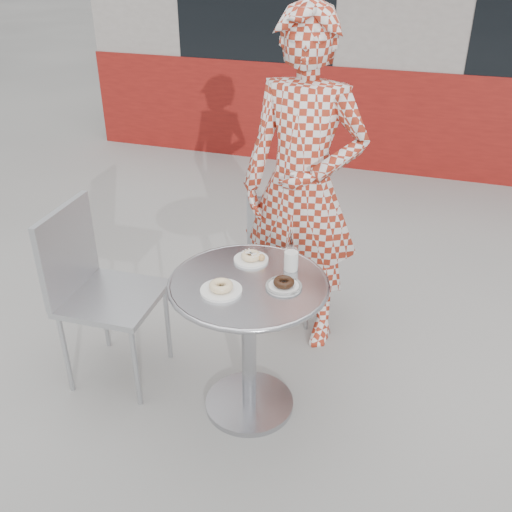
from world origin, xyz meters
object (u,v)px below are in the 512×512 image
(plate_checker, at_px, (284,285))
(chair_far, at_px, (288,275))
(seated_person, at_px, (303,188))
(chair_left, at_px, (115,328))
(plate_far, at_px, (252,257))
(plate_near, at_px, (221,288))
(bistro_table, at_px, (249,315))
(milk_cup, at_px, (291,260))

(plate_checker, bearing_deg, chair_far, 103.73)
(plate_checker, bearing_deg, seated_person, 98.22)
(seated_person, height_order, plate_checker, seated_person)
(chair_left, relative_size, plate_far, 5.80)
(plate_near, bearing_deg, chair_far, 88.04)
(plate_far, bearing_deg, plate_near, -97.15)
(seated_person, bearing_deg, bistro_table, -89.32)
(chair_far, distance_m, plate_checker, 1.03)
(seated_person, xyz_separation_m, plate_checker, (0.10, -0.69, -0.17))
(chair_far, distance_m, milk_cup, 0.92)
(plate_far, height_order, plate_checker, plate_far)
(chair_left, relative_size, plate_near, 5.23)
(chair_far, distance_m, chair_left, 1.11)
(plate_near, height_order, plate_checker, plate_near)
(plate_checker, relative_size, milk_cup, 1.47)
(plate_near, bearing_deg, milk_cup, 49.51)
(chair_left, bearing_deg, seated_person, -52.67)
(plate_far, bearing_deg, bistro_table, -75.31)
(plate_near, xyz_separation_m, milk_cup, (0.24, 0.28, 0.03))
(chair_left, xyz_separation_m, plate_checker, (0.91, -0.01, 0.46))
(chair_left, height_order, milk_cup, chair_left)
(bistro_table, relative_size, chair_far, 0.89)
(plate_near, distance_m, milk_cup, 0.37)
(bistro_table, height_order, plate_checker, plate_checker)
(chair_far, height_order, plate_checker, chair_far)
(seated_person, relative_size, plate_near, 10.08)
(seated_person, bearing_deg, chair_left, -134.16)
(plate_far, bearing_deg, plate_checker, -40.35)
(chair_far, xyz_separation_m, plate_near, (-0.03, -0.99, 0.50))
(milk_cup, bearing_deg, bistro_table, -132.38)
(milk_cup, bearing_deg, plate_far, 173.90)
(chair_far, bearing_deg, plate_near, 88.99)
(chair_far, bearing_deg, milk_cup, 106.72)
(bistro_table, relative_size, seated_person, 0.40)
(plate_far, relative_size, milk_cup, 1.50)
(chair_left, distance_m, plate_checker, 1.02)
(chair_far, height_order, seated_person, seated_person)
(seated_person, distance_m, milk_cup, 0.56)
(plate_far, distance_m, milk_cup, 0.20)
(plate_near, bearing_deg, plate_checker, 25.78)
(bistro_table, bearing_deg, chair_left, 178.76)
(chair_far, xyz_separation_m, seated_person, (0.11, -0.18, 0.67))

